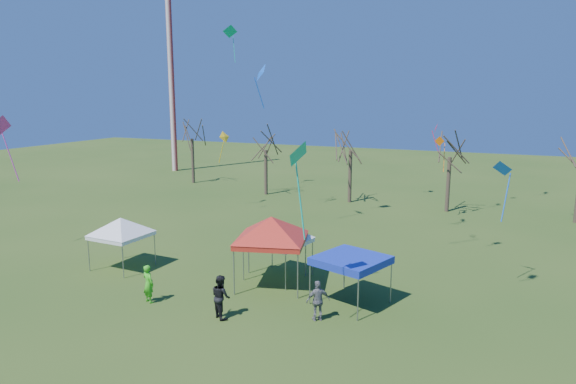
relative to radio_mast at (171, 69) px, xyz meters
The scene contains 20 objects.
ground 45.78m from the radio_mast, 50.53° to the right, with size 140.00×140.00×0.00m, color #2E4C18.
radio_mast is the anchor object (origin of this frame).
tree_0 11.45m from the radio_mast, 42.77° to the right, with size 3.83×3.83×8.44m.
tree_1 20.72m from the radio_mast, 28.48° to the right, with size 3.42×3.42×7.54m.
tree_2 28.08m from the radio_mast, 20.57° to the right, with size 3.71×3.71×8.18m.
tree_3 36.04m from the radio_mast, 16.31° to the right, with size 3.59×3.59×7.91m.
tent_white_west 38.20m from the radio_mast, 58.72° to the right, with size 3.73×3.73×3.30m.
tent_white_mid 41.66m from the radio_mast, 46.80° to the right, with size 3.89×3.89×3.48m.
tent_red 42.41m from the radio_mast, 47.71° to the right, with size 4.51×4.51×4.11m.
tent_blue 46.06m from the radio_mast, 44.18° to the right, with size 3.61×3.61×2.24m.
person_dark 45.95m from the radio_mast, 51.81° to the right, with size 0.93×0.72×1.91m, color black.
person_green 43.65m from the radio_mast, 55.94° to the right, with size 0.66×0.43×1.80m, color green.
person_grey 47.43m from the radio_mast, 46.88° to the right, with size 1.04×0.43×1.77m, color slate.
kite_1 40.50m from the radio_mast, 48.02° to the right, with size 1.04×1.08×2.19m.
kite_5 47.47m from the radio_mast, 48.59° to the right, with size 0.90×1.30×3.87m.
kite_19 36.60m from the radio_mast, 22.85° to the right, with size 0.56×0.80×2.13m.
kite_2 16.94m from the radio_mast, 34.79° to the right, with size 1.68×1.65×3.43m.
kite_22 36.49m from the radio_mast, 20.84° to the right, with size 0.87×0.84×2.70m.
kite_13 23.90m from the radio_mast, 43.73° to the right, with size 0.92×1.16×2.68m.
kite_17 46.80m from the radio_mast, 34.51° to the right, with size 1.19×1.03×3.01m.
Camera 1 is at (10.42, -18.88, 9.53)m, focal length 32.00 mm.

